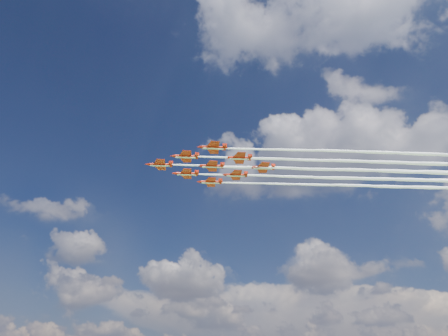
{
  "coord_description": "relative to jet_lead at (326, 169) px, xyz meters",
  "views": [
    {
      "loc": [
        74.41,
        -137.87,
        7.27
      ],
      "look_at": [
        10.26,
        -1.02,
        83.96
      ],
      "focal_mm": 35.0,
      "sensor_mm": 36.0,
      "label": 1
    }
  ],
  "objects": [
    {
      "name": "jet_row4_port",
      "position": [
        30.32,
        8.07,
        0.0
      ],
      "size": [
        123.1,
        69.28,
        2.74
      ],
      "rotation": [
        0.0,
        0.0,
        0.5
      ],
      "color": "#AA1A09"
    },
    {
      "name": "jet_tail",
      "position": [
        35.67,
        19.46,
        0.0
      ],
      "size": [
        123.1,
        69.28,
        2.74
      ],
      "rotation": [
        0.0,
        0.0,
        0.5
      ],
      "color": "#AA1A09"
    },
    {
      "name": "jet_lead",
      "position": [
        0.0,
        0.0,
        0.0
      ],
      "size": [
        123.1,
        69.28,
        2.74
      ],
      "rotation": [
        0.0,
        0.0,
        0.5
      ],
      "color": "#AA1A09"
    },
    {
      "name": "jet_row3_starb",
      "position": [
        10.71,
        22.79,
        0.0
      ],
      "size": [
        123.1,
        69.28,
        2.74
      ],
      "rotation": [
        0.0,
        0.0,
        0.5
      ],
      "color": "#AA1A09"
    },
    {
      "name": "jet_row3_centre",
      "position": [
        17.84,
        9.73,
        0.0
      ],
      "size": [
        123.1,
        69.28,
        2.74
      ],
      "rotation": [
        0.0,
        0.0,
        0.5
      ],
      "color": "#AA1A09"
    },
    {
      "name": "jet_row3_port",
      "position": [
        24.96,
        -3.33,
        0.0
      ],
      "size": [
        123.1,
        69.28,
        2.74
      ],
      "rotation": [
        0.0,
        0.0,
        0.5
      ],
      "color": "#AA1A09"
    },
    {
      "name": "jet_row2_starb",
      "position": [
        5.36,
        11.4,
        0.0
      ],
      "size": [
        123.1,
        69.28,
        2.74
      ],
      "rotation": [
        0.0,
        0.0,
        0.5
      ],
      "color": "#AA1A09"
    },
    {
      "name": "jet_row4_starb",
      "position": [
        23.19,
        21.13,
        0.0
      ],
      "size": [
        123.1,
        69.28,
        2.74
      ],
      "rotation": [
        0.0,
        0.0,
        0.5
      ],
      "color": "#AA1A09"
    },
    {
      "name": "jet_row2_port",
      "position": [
        12.48,
        -1.67,
        0.0
      ],
      "size": [
        123.1,
        69.28,
        2.74
      ],
      "rotation": [
        0.0,
        0.0,
        0.5
      ],
      "color": "#AA1A09"
    }
  ]
}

